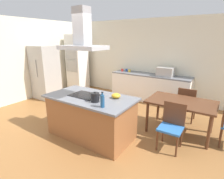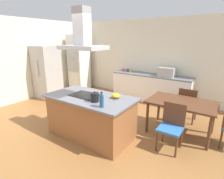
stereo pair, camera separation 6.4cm
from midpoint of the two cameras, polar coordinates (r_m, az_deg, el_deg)
The scene contains 19 objects.
ground at distance 5.18m, azimuth 3.75°, elevation -7.29°, with size 16.00×16.00×0.00m, color #936033.
wall_back at distance 6.37m, azimuth 11.89°, elevation 9.49°, with size 7.20×0.10×2.70m, color silver.
wall_left at distance 6.86m, azimuth -24.64°, elevation 8.84°, with size 0.10×8.80×2.70m, color silver.
kitchen_island at distance 3.87m, azimuth -7.31°, elevation -8.56°, with size 1.87×1.00×0.90m.
cooktop at distance 3.79m, azimuth -9.16°, elevation -1.81°, with size 0.60×0.44×0.01m, color black.
tea_kettle at distance 3.37m, azimuth -5.98°, elevation -2.54°, with size 0.21×0.16×0.20m.
olive_oil_bottle at distance 3.09m, azimuth -3.70°, elevation -3.65°, with size 0.07×0.07×0.28m.
mixing_bowl at distance 3.56m, azimuth 0.77°, elevation -2.01°, with size 0.19×0.19×0.10m, color gold.
back_counter at distance 6.14m, azimuth 11.70°, elevation 0.67°, with size 2.63×0.62×0.90m.
countertop_microwave at distance 5.85m, azimuth 16.55°, elevation 5.51°, with size 0.50×0.38×0.28m, color #B2AFAA.
coffee_mug_red at distance 6.46m, azimuth 3.07°, elevation 6.28°, with size 0.08×0.08×0.09m, color red.
coffee_mug_blue at distance 6.46m, azimuth 4.40°, elevation 6.25°, with size 0.08×0.08×0.09m, color #2D56B2.
coffee_mug_yellow at distance 6.35m, azimuth 5.40°, elevation 6.04°, with size 0.08×0.08×0.09m, color gold.
wall_oven_stack at distance 7.49m, azimuth -11.38°, elevation 8.58°, with size 0.70×0.66×2.20m.
refrigerator at distance 6.61m, azimuth -20.94°, elevation 5.14°, with size 0.80×0.73×1.82m.
dining_table at distance 4.15m, azimuth 21.00°, elevation -4.59°, with size 1.40×0.90×0.75m.
chair_facing_back_wall at distance 4.82m, azimuth 22.58°, elevation -3.89°, with size 0.42×0.42×0.89m.
chair_facing_island at distance 3.61m, azimuth 18.33°, elevation -10.22°, with size 0.42×0.42×0.89m.
range_hood at distance 3.60m, azimuth -10.05°, elevation 16.57°, with size 0.90×0.55×0.78m.
Camera 1 is at (2.29, -2.66, 2.07)m, focal length 28.34 mm.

